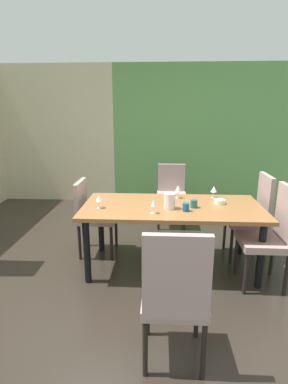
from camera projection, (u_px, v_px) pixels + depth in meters
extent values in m
cube|color=#2C251E|center=(122.00, 281.00, 3.14)|extent=(5.60, 5.97, 0.02)
cube|color=beige|center=(54.00, 135.00, 5.72)|extent=(2.30, 0.10, 2.55)
cube|color=#619A53|center=(202.00, 136.00, 5.57)|extent=(3.30, 0.10, 2.55)
cube|color=#945F36|center=(172.00, 207.00, 3.24)|extent=(1.93, 0.93, 0.04)
cylinder|color=black|center=(101.00, 225.00, 3.74)|extent=(0.07, 0.07, 0.69)
cylinder|color=black|center=(241.00, 228.00, 3.64)|extent=(0.07, 0.07, 0.69)
cylinder|color=black|center=(87.00, 251.00, 3.03)|extent=(0.07, 0.07, 0.69)
cylinder|color=black|center=(261.00, 256.00, 2.94)|extent=(0.07, 0.07, 0.69)
cube|color=#A88C87|center=(262.00, 242.00, 2.96)|extent=(0.44, 0.44, 0.07)
cube|color=#A88C87|center=(286.00, 215.00, 2.88)|extent=(0.05, 0.42, 0.57)
cylinder|color=black|center=(246.00, 274.00, 2.86)|extent=(0.04, 0.04, 0.43)
cylinder|color=black|center=(236.00, 255.00, 3.22)|extent=(0.04, 0.04, 0.43)
cylinder|color=black|center=(286.00, 275.00, 2.84)|extent=(0.04, 0.04, 0.43)
cylinder|color=black|center=(272.00, 256.00, 3.20)|extent=(0.04, 0.04, 0.43)
cube|color=#A88C87|center=(171.00, 196.00, 4.54)|extent=(0.44, 0.44, 0.07)
cube|color=#A88C87|center=(171.00, 179.00, 4.67)|extent=(0.42, 0.05, 0.46)
cylinder|color=black|center=(184.00, 216.00, 4.41)|extent=(0.04, 0.04, 0.43)
cylinder|color=black|center=(159.00, 216.00, 4.43)|extent=(0.04, 0.04, 0.43)
cylinder|color=black|center=(183.00, 208.00, 4.78)|extent=(0.04, 0.04, 0.43)
cylinder|color=black|center=(159.00, 208.00, 4.80)|extent=(0.04, 0.04, 0.43)
cube|color=#A88C87|center=(98.00, 217.00, 3.65)|extent=(0.44, 0.44, 0.07)
cube|color=#A88C87|center=(81.00, 199.00, 3.60)|extent=(0.05, 0.42, 0.45)
cylinder|color=black|center=(116.00, 231.00, 3.88)|extent=(0.04, 0.04, 0.43)
cylinder|color=black|center=(111.00, 243.00, 3.52)|extent=(0.04, 0.04, 0.43)
cylinder|color=black|center=(87.00, 230.00, 3.91)|extent=(0.04, 0.04, 0.43)
cylinder|color=black|center=(80.00, 242.00, 3.54)|extent=(0.04, 0.04, 0.43)
cube|color=#A88C87|center=(174.00, 299.00, 2.07)|extent=(0.44, 0.44, 0.07)
cube|color=#A88C87|center=(177.00, 278.00, 1.80)|extent=(0.42, 0.05, 0.56)
cylinder|color=black|center=(148.00, 311.00, 2.33)|extent=(0.04, 0.04, 0.43)
cylinder|color=black|center=(197.00, 313.00, 2.31)|extent=(0.04, 0.04, 0.43)
cylinder|color=black|center=(145.00, 348.00, 1.96)|extent=(0.04, 0.04, 0.43)
cylinder|color=black|center=(204.00, 351.00, 1.94)|extent=(0.04, 0.04, 0.43)
cube|color=#A88C87|center=(245.00, 220.00, 3.55)|extent=(0.44, 0.44, 0.07)
cube|color=#A88C87|center=(265.00, 198.00, 3.47)|extent=(0.05, 0.42, 0.55)
cylinder|color=black|center=(231.00, 246.00, 3.44)|extent=(0.04, 0.04, 0.43)
cylinder|color=black|center=(225.00, 233.00, 3.81)|extent=(0.04, 0.04, 0.43)
cylinder|color=black|center=(265.00, 247.00, 3.42)|extent=(0.04, 0.04, 0.43)
cylinder|color=black|center=(255.00, 234.00, 3.79)|extent=(0.04, 0.04, 0.43)
cylinder|color=silver|center=(213.00, 197.00, 3.53)|extent=(0.07, 0.07, 0.00)
cylinder|color=silver|center=(214.00, 195.00, 3.52)|extent=(0.01, 0.01, 0.07)
cone|color=silver|center=(214.00, 189.00, 3.50)|extent=(0.07, 0.07, 0.07)
cylinder|color=silver|center=(153.00, 213.00, 2.99)|extent=(0.07, 0.07, 0.00)
cylinder|color=silver|center=(153.00, 210.00, 2.98)|extent=(0.01, 0.01, 0.07)
cone|color=silver|center=(153.00, 203.00, 2.96)|extent=(0.06, 0.06, 0.07)
cylinder|color=silver|center=(178.00, 198.00, 3.52)|extent=(0.06, 0.06, 0.00)
cylinder|color=silver|center=(178.00, 195.00, 3.51)|extent=(0.01, 0.01, 0.07)
cone|color=silver|center=(178.00, 189.00, 3.49)|extent=(0.07, 0.07, 0.08)
cylinder|color=silver|center=(99.00, 208.00, 3.15)|extent=(0.06, 0.06, 0.00)
cylinder|color=silver|center=(99.00, 204.00, 3.14)|extent=(0.01, 0.01, 0.07)
cone|color=silver|center=(99.00, 198.00, 3.12)|extent=(0.07, 0.07, 0.07)
cylinder|color=silver|center=(219.00, 202.00, 3.29)|extent=(0.13, 0.13, 0.05)
cylinder|color=#165389|center=(186.00, 207.00, 3.04)|extent=(0.07, 0.07, 0.08)
cylinder|color=#276659|center=(194.00, 204.00, 3.15)|extent=(0.07, 0.07, 0.09)
cylinder|color=silver|center=(169.00, 201.00, 3.11)|extent=(0.12, 0.12, 0.17)
cone|color=silver|center=(175.00, 195.00, 3.09)|extent=(0.04, 0.04, 0.03)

